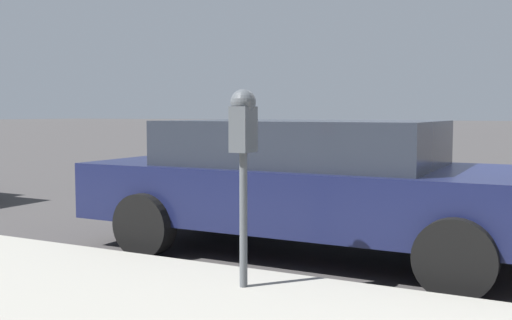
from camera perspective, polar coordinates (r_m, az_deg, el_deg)
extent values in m
plane|color=#3D3A3A|center=(6.90, 15.68, -7.67)|extent=(220.00, 220.00, 0.00)
cylinder|color=#4C5156|center=(4.52, -1.21, -5.73)|extent=(0.06, 0.06, 1.02)
cube|color=#4C5156|center=(4.45, -1.22, 2.94)|extent=(0.20, 0.14, 0.34)
sphere|color=#4C5156|center=(4.45, -1.23, 5.55)|extent=(0.19, 0.19, 0.19)
cube|color=#B21919|center=(4.54, -0.59, 2.43)|extent=(0.01, 0.11, 0.12)
cube|color=black|center=(4.54, -0.59, 3.93)|extent=(0.01, 0.10, 0.08)
cube|color=#14193D|center=(6.16, 6.13, -3.20)|extent=(1.97, 4.83, 0.58)
cube|color=#232833|center=(6.18, 4.51, 1.67)|extent=(1.72, 2.71, 0.45)
cylinder|color=black|center=(6.78, 21.04, -5.26)|extent=(0.23, 0.64, 0.64)
cylinder|color=black|center=(4.90, 18.47, -8.87)|extent=(0.23, 0.64, 0.64)
cylinder|color=black|center=(7.69, -1.66, -3.83)|extent=(0.23, 0.64, 0.64)
cylinder|color=black|center=(6.10, -10.56, -6.10)|extent=(0.23, 0.64, 0.64)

